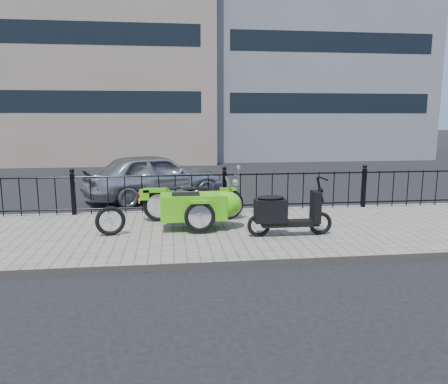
{
  "coord_description": "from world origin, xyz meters",
  "views": [
    {
      "loc": [
        -1.29,
        -8.9,
        2.38
      ],
      "look_at": [
        -0.19,
        -0.1,
        0.82
      ],
      "focal_mm": 35.0,
      "sensor_mm": 36.0,
      "label": 1
    }
  ],
  "objects": [
    {
      "name": "spare_tire",
      "position": [
        -2.43,
        -0.63,
        0.41
      ],
      "size": [
        0.58,
        0.2,
        0.57
      ],
      "primitive_type": "torus",
      "rotation": [
        1.57,
        0.0,
        0.22
      ],
      "color": "black",
      "rests_on": "sidewalk"
    },
    {
      "name": "building_grey",
      "position": [
        7.0,
        16.99,
        7.5
      ],
      "size": [
        12.0,
        8.01,
        15.0
      ],
      "color": "slate",
      "rests_on": "ground"
    },
    {
      "name": "motorcycle_sidecar",
      "position": [
        -0.66,
        -0.22,
        0.59
      ],
      "size": [
        2.28,
        1.48,
        0.98
      ],
      "color": "black",
      "rests_on": "sidewalk"
    },
    {
      "name": "scooter",
      "position": [
        0.84,
        -1.06,
        0.55
      ],
      "size": [
        1.65,
        0.48,
        1.12
      ],
      "color": "black",
      "rests_on": "sidewalk"
    },
    {
      "name": "curb",
      "position": [
        0.0,
        1.44,
        0.06
      ],
      "size": [
        30.0,
        0.1,
        0.12
      ],
      "primitive_type": "cube",
      "color": "gray",
      "rests_on": "ground"
    },
    {
      "name": "iron_fence",
      "position": [
        0.0,
        1.3,
        0.59
      ],
      "size": [
        14.11,
        0.11,
        1.08
      ],
      "color": "black",
      "rests_on": "sidewalk"
    },
    {
      "name": "sedan_car",
      "position": [
        -1.72,
        3.56,
        0.67
      ],
      "size": [
        4.23,
        3.09,
        1.34
      ],
      "primitive_type": "imported",
      "rotation": [
        0.0,
        0.0,
        2.0
      ],
      "color": "#A7A9AE",
      "rests_on": "ground"
    },
    {
      "name": "ground",
      "position": [
        0.0,
        0.0,
        0.0
      ],
      "size": [
        120.0,
        120.0,
        0.0
      ],
      "primitive_type": "plane",
      "color": "black",
      "rests_on": "ground"
    },
    {
      "name": "sidewalk",
      "position": [
        0.0,
        -0.5,
        0.06
      ],
      "size": [
        30.0,
        3.8,
        0.12
      ],
      "primitive_type": "cube",
      "color": "#6C645B",
      "rests_on": "ground"
    },
    {
      "name": "building_tan",
      "position": [
        -6.0,
        15.99,
        6.0
      ],
      "size": [
        14.0,
        8.01,
        12.0
      ],
      "color": "gray",
      "rests_on": "ground"
    }
  ]
}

